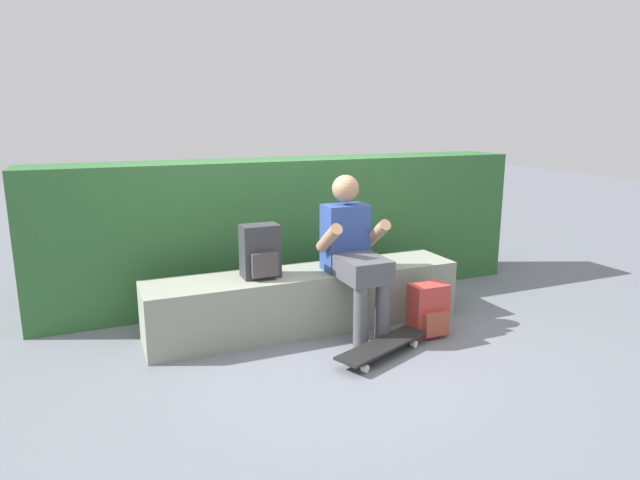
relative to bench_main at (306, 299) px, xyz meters
The scene contains 7 objects.
ground_plane 0.50m from the bench_main, 90.00° to the right, with size 24.00×24.00×0.00m, color slate.
bench_main is the anchor object (origin of this frame).
person_skater 0.57m from the bench_main, 36.33° to the right, with size 0.49×0.62×1.21m.
skateboard_near_person 0.80m from the bench_main, 68.64° to the right, with size 0.82×0.49×0.09m.
backpack_on_bench 0.56m from the bench_main, behind, with size 0.28×0.23×0.40m.
backpack_on_ground 0.96m from the bench_main, 32.77° to the right, with size 0.28×0.23×0.40m.
hedge_row 0.97m from the bench_main, 78.18° to the left, with size 4.49×0.56×1.27m.
Camera 1 is at (-1.53, -3.41, 1.65)m, focal length 30.88 mm.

